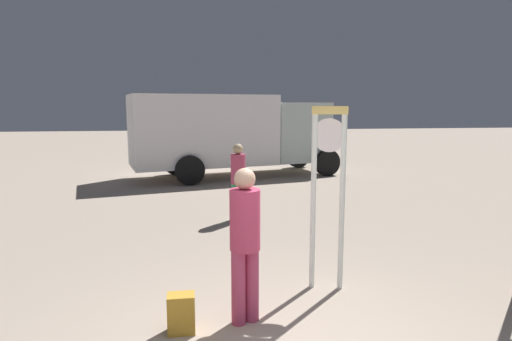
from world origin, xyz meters
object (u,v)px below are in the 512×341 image
Objects in this scene: standing_clock at (328,179)px; person_distant at (238,178)px; box_truck_near at (230,131)px; person_near_clock at (245,238)px; backpack at (181,313)px.

standing_clock reaches higher than person_distant.
standing_clock is at bearing -87.43° from box_truck_near.
box_truck_near is (0.75, 10.01, 0.57)m from person_near_clock.
box_truck_near reaches higher than person_distant.
standing_clock is 1.37× the size of person_near_clock.
person_distant is at bearing 84.65° from person_near_clock.
backpack is at bearing -98.09° from box_truck_near.
person_near_clock is 1.07× the size of person_distant.
standing_clock is at bearing 25.04° from backpack.
standing_clock is 1.47m from person_near_clock.
standing_clock is 3.69m from person_distant.
person_near_clock is 10.05m from box_truck_near.
box_truck_near is at bearing 86.56° from person_distant.
backpack is 10.31m from box_truck_near.
backpack is at bearing -154.96° from standing_clock.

